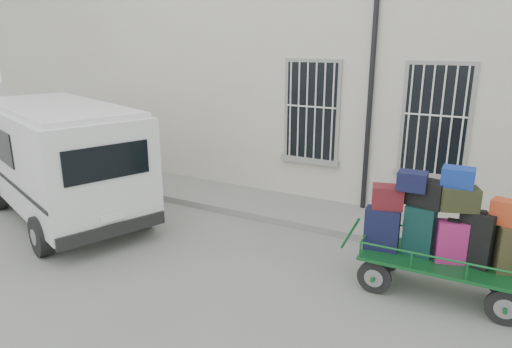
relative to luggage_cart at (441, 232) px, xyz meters
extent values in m
plane|color=slate|center=(-2.92, -0.04, -1.04)|extent=(80.00, 80.00, 0.00)
cube|color=beige|center=(-2.92, 5.46, 1.96)|extent=(24.00, 5.00, 6.00)
cylinder|color=black|center=(-1.97, 2.88, 1.76)|extent=(0.11, 0.11, 5.60)
cube|color=black|center=(-3.32, 2.94, 1.21)|extent=(1.20, 0.08, 2.20)
cube|color=gray|center=(-3.32, 2.92, 0.05)|extent=(1.45, 0.22, 0.12)
cube|color=black|center=(-0.62, 2.94, 1.21)|extent=(1.20, 0.08, 2.20)
cube|color=gray|center=(-0.62, 2.92, 0.05)|extent=(1.45, 0.22, 0.12)
cube|color=gray|center=(-2.92, 2.16, -0.96)|extent=(24.00, 1.70, 0.15)
cylinder|color=black|center=(-0.84, -0.43, -0.77)|extent=(0.53, 0.07, 0.53)
cylinder|color=gray|center=(-0.84, -0.43, -0.77)|extent=(0.29, 0.10, 0.29)
cylinder|color=black|center=(-0.85, 0.38, -0.77)|extent=(0.53, 0.07, 0.53)
cylinder|color=gray|center=(-0.85, 0.38, -0.77)|extent=(0.29, 0.10, 0.29)
cylinder|color=black|center=(0.97, -0.40, -0.77)|extent=(0.53, 0.07, 0.53)
cylinder|color=gray|center=(0.97, -0.40, -0.77)|extent=(0.29, 0.10, 0.29)
cylinder|color=black|center=(0.96, 0.40, -0.77)|extent=(0.53, 0.07, 0.53)
cylinder|color=gray|center=(0.96, 0.40, -0.77)|extent=(0.29, 0.10, 0.29)
cube|color=#135424|center=(0.06, -0.01, -0.45)|extent=(2.35, 1.10, 0.05)
cylinder|color=#135424|center=(-1.37, -0.03, -0.29)|extent=(0.31, 0.05, 0.60)
cube|color=black|center=(-0.85, -0.09, -0.09)|extent=(0.55, 0.32, 0.67)
cube|color=black|center=(-0.85, -0.09, 0.26)|extent=(0.21, 0.14, 0.03)
cube|color=black|center=(-0.31, -0.01, -0.03)|extent=(0.46, 0.31, 0.78)
cube|color=black|center=(-0.31, -0.01, 0.37)|extent=(0.18, 0.13, 0.03)
cube|color=#9D1C5E|center=(0.16, -0.04, -0.10)|extent=(0.46, 0.34, 0.64)
cube|color=black|center=(0.16, -0.04, 0.23)|extent=(0.17, 0.12, 0.03)
cube|color=black|center=(0.48, 0.03, -0.02)|extent=(0.51, 0.37, 0.82)
cube|color=black|center=(0.48, 0.03, 0.41)|extent=(0.19, 0.13, 0.03)
cube|color=#302D18|center=(0.96, 0.03, -0.08)|extent=(0.46, 0.36, 0.69)
cube|color=#541025|center=(-0.82, 0.00, 0.43)|extent=(0.54, 0.46, 0.35)
cube|color=black|center=(-0.28, 0.07, 0.56)|extent=(0.63, 0.45, 0.40)
cube|color=#292D16|center=(0.19, 0.01, 0.56)|extent=(0.60, 0.49, 0.34)
cube|color=maroon|center=(0.85, 0.09, 0.43)|extent=(0.52, 0.37, 0.34)
cube|color=black|center=(-0.48, -0.03, 0.74)|extent=(0.44, 0.33, 0.28)
cube|color=navy|center=(0.14, 0.04, 0.87)|extent=(0.45, 0.33, 0.28)
cube|color=silver|center=(-7.69, -0.53, 0.39)|extent=(5.33, 3.68, 2.00)
cube|color=silver|center=(-7.69, -0.53, 1.44)|extent=(5.06, 3.45, 0.11)
cube|color=black|center=(-9.97, 0.31, 0.78)|extent=(0.83, 1.79, 0.84)
cube|color=black|center=(-5.38, -1.39, 0.72)|extent=(0.58, 1.48, 0.61)
cube|color=black|center=(-5.39, -1.38, -0.56)|extent=(0.82, 1.97, 0.24)
cube|color=white|center=(-5.35, -1.40, -0.30)|extent=(0.19, 0.45, 0.13)
cylinder|color=black|center=(-8.85, 0.99, -0.66)|extent=(0.80, 0.49, 0.76)
cylinder|color=black|center=(-6.53, -2.05, -0.66)|extent=(0.80, 0.49, 0.76)
cylinder|color=black|center=(-5.82, -0.13, -0.66)|extent=(0.80, 0.49, 0.76)
camera|label=1|loc=(0.63, -6.88, 2.74)|focal=32.00mm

